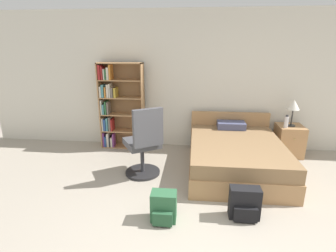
% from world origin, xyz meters
% --- Properties ---
extents(wall_back, '(9.00, 0.06, 2.60)m').
position_xyz_m(wall_back, '(0.00, 3.23, 1.30)').
color(wall_back, silver).
rests_on(wall_back, ground_plane).
extents(bookshelf, '(0.85, 0.27, 1.66)m').
position_xyz_m(bookshelf, '(-1.83, 3.01, 0.83)').
color(bookshelf, '#AD7F51').
rests_on(bookshelf, ground_plane).
extents(bed, '(1.46, 1.91, 0.75)m').
position_xyz_m(bed, '(0.35, 2.22, 0.26)').
color(bed, '#AD7F51').
rests_on(bed, ground_plane).
extents(office_chair, '(0.69, 0.72, 1.12)m').
position_xyz_m(office_chair, '(-1.07, 1.82, 0.52)').
color(office_chair, '#232326').
rests_on(office_chair, ground_plane).
extents(nightstand, '(0.45, 0.49, 0.56)m').
position_xyz_m(nightstand, '(1.43, 2.91, 0.28)').
color(nightstand, '#AD7F51').
rests_on(nightstand, ground_plane).
extents(table_lamp, '(0.21, 0.21, 0.48)m').
position_xyz_m(table_lamp, '(1.41, 2.89, 0.94)').
color(table_lamp, '#333333').
rests_on(table_lamp, nightstand).
extents(water_bottle, '(0.07, 0.07, 0.23)m').
position_xyz_m(water_bottle, '(1.29, 2.79, 0.67)').
color(water_bottle, silver).
rests_on(water_bottle, nightstand).
extents(backpack_black, '(0.35, 0.23, 0.39)m').
position_xyz_m(backpack_black, '(0.29, 0.91, 0.18)').
color(backpack_black, black).
rests_on(backpack_black, ground_plane).
extents(backpack_green, '(0.29, 0.26, 0.36)m').
position_xyz_m(backpack_green, '(-0.65, 0.77, 0.17)').
color(backpack_green, '#2D603D').
rests_on(backpack_green, ground_plane).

